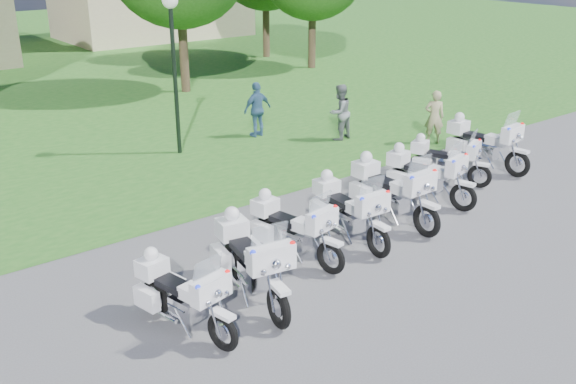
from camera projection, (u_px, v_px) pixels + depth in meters
ground at (337, 249)px, 12.96m from camera, size 100.00×100.00×0.00m
motorcycle_0 at (181, 294)px, 10.13m from camera, size 1.02×2.19×1.49m
motorcycle_1 at (251, 260)px, 11.00m from camera, size 1.12×2.53×1.71m
motorcycle_2 at (292, 228)px, 12.40m from camera, size 1.02×2.29×1.55m
motorcycle_3 at (348, 209)px, 13.19m from camera, size 0.88×2.38×1.60m
motorcycle_4 at (391, 190)px, 14.05m from camera, size 0.84×2.55×1.72m
motorcycle_5 at (425, 174)px, 15.14m from camera, size 1.12×2.34×1.59m
motorcycle_6 at (445, 159)px, 16.37m from camera, size 1.26×2.04×1.46m
motorcycle_7 at (483, 142)px, 17.37m from camera, size 0.98×2.54×1.70m
lamp_post at (172, 35)px, 17.56m from camera, size 0.44×0.44×4.53m
building_east at (152, 3)px, 40.54m from camera, size 11.44×7.28×4.10m
bystander_a at (434, 117)px, 19.42m from camera, size 0.70×0.69×1.63m
bystander_b at (340, 113)px, 19.74m from camera, size 0.93×0.77×1.73m
bystander_c at (257, 110)px, 20.08m from camera, size 1.03×0.47×1.73m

